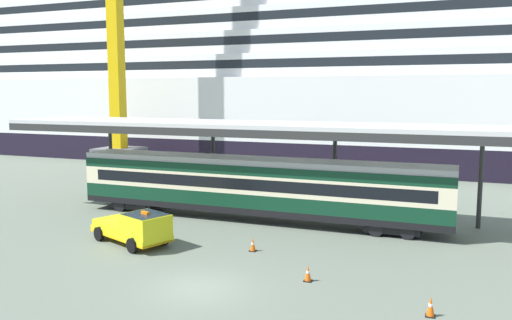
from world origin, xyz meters
TOP-DOWN VIEW (x-y plane):
  - ground_plane at (0.00, 0.00)m, footprint 400.00×400.00m
  - cruise_ship at (-1.63, 47.88)m, footprint 129.96×28.94m
  - platform_canopy at (-2.13, 12.55)m, footprint 36.33×6.05m
  - train_carriage at (-2.13, 12.13)m, footprint 24.72×2.81m
  - service_truck at (-6.19, 4.53)m, footprint 5.58×3.83m
  - traffic_cone_near at (0.25, 5.77)m, footprint 0.36×0.36m
  - traffic_cone_mid at (9.47, 0.62)m, footprint 0.36×0.36m
  - traffic_cone_far at (4.18, 2.52)m, footprint 0.36×0.36m
  - quay_bollard at (-6.97, 6.46)m, footprint 0.48×0.48m

SIDE VIEW (x-z plane):
  - ground_plane at x=0.00m, z-range 0.00..0.00m
  - traffic_cone_near at x=0.25m, z-range -0.01..0.72m
  - traffic_cone_far at x=4.18m, z-range -0.01..0.74m
  - traffic_cone_mid at x=9.47m, z-range -0.01..0.78m
  - quay_bollard at x=-6.97m, z-range 0.04..1.00m
  - service_truck at x=-6.19m, z-range -0.02..2.00m
  - train_carriage at x=-2.13m, z-range 0.26..4.37m
  - platform_canopy at x=-2.13m, z-range 2.94..9.33m
  - cruise_ship at x=-1.63m, z-range -5.92..27.09m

